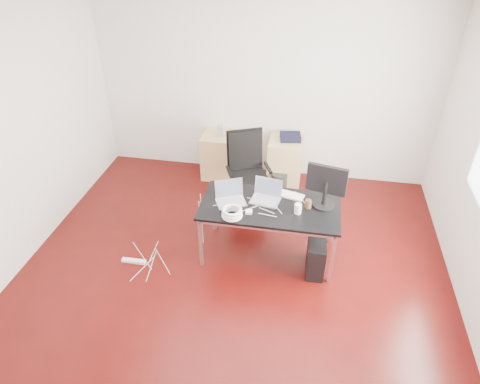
% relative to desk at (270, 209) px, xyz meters
% --- Properties ---
extents(room_shell, '(5.00, 5.00, 5.00)m').
position_rel_desk_xyz_m(room_shell, '(-0.32, -0.51, 0.73)').
color(room_shell, '#390706').
rests_on(room_shell, ground).
extents(desk, '(1.60, 0.80, 0.73)m').
position_rel_desk_xyz_m(desk, '(0.00, 0.00, 0.00)').
color(desk, black).
rests_on(desk, ground).
extents(office_chair, '(0.63, 0.64, 1.08)m').
position_rel_desk_xyz_m(office_chair, '(-0.43, 1.00, -0.07)').
color(office_chair, black).
rests_on(office_chair, ground).
extents(filing_cabinet_left, '(0.50, 0.50, 0.70)m').
position_rel_desk_xyz_m(filing_cabinet_left, '(-0.99, 1.72, -0.33)').
color(filing_cabinet_left, tan).
rests_on(filing_cabinet_left, ground).
extents(filing_cabinet_right, '(0.50, 0.50, 0.70)m').
position_rel_desk_xyz_m(filing_cabinet_right, '(0.03, 1.72, -0.33)').
color(filing_cabinet_right, tan).
rests_on(filing_cabinet_right, ground).
extents(pc_tower, '(0.21, 0.46, 0.44)m').
position_rel_desk_xyz_m(pc_tower, '(0.58, -0.18, -0.46)').
color(pc_tower, black).
rests_on(pc_tower, ground).
extents(wastebasket, '(0.27, 0.27, 0.28)m').
position_rel_desk_xyz_m(wastebasket, '(-0.02, 1.46, -0.54)').
color(wastebasket, black).
rests_on(wastebasket, ground).
extents(power_strip, '(0.30, 0.06, 0.04)m').
position_rel_desk_xyz_m(power_strip, '(-1.58, -0.45, -0.66)').
color(power_strip, white).
rests_on(power_strip, ground).
extents(laptop_left, '(0.41, 0.37, 0.23)m').
position_rel_desk_xyz_m(laptop_left, '(-0.47, 0.01, 0.11)').
color(laptop_left, silver).
rests_on(laptop_left, desk).
extents(laptop_right, '(0.37, 0.30, 0.23)m').
position_rel_desk_xyz_m(laptop_right, '(-0.06, 0.12, 0.11)').
color(laptop_right, silver).
rests_on(laptop_right, desk).
extents(monitor, '(0.45, 0.26, 0.51)m').
position_rel_desk_xyz_m(monitor, '(0.60, 0.13, 0.34)').
color(monitor, black).
rests_on(monitor, desk).
extents(keyboard, '(0.46, 0.25, 0.02)m').
position_rel_desk_xyz_m(keyboard, '(0.15, 0.25, 0.06)').
color(keyboard, white).
rests_on(keyboard, desk).
extents(cup_white, '(0.10, 0.10, 0.12)m').
position_rel_desk_xyz_m(cup_white, '(0.32, -0.09, 0.11)').
color(cup_white, white).
rests_on(cup_white, desk).
extents(cup_brown, '(0.09, 0.09, 0.10)m').
position_rel_desk_xyz_m(cup_brown, '(0.43, 0.04, 0.10)').
color(cup_brown, '#54371C').
rests_on(cup_brown, desk).
extents(cable_coil, '(0.24, 0.24, 0.11)m').
position_rel_desk_xyz_m(cable_coil, '(-0.39, -0.28, 0.11)').
color(cable_coil, white).
rests_on(cable_coil, desk).
extents(power_adapter, '(0.07, 0.07, 0.03)m').
position_rel_desk_xyz_m(power_adapter, '(-0.22, -0.18, 0.07)').
color(power_adapter, white).
rests_on(power_adapter, desk).
extents(speaker, '(0.09, 0.08, 0.18)m').
position_rel_desk_xyz_m(speaker, '(-0.96, 1.69, 0.11)').
color(speaker, '#9E9E9E').
rests_on(speaker, filing_cabinet_left).
extents(navy_garment, '(0.33, 0.29, 0.09)m').
position_rel_desk_xyz_m(navy_garment, '(0.09, 1.75, 0.07)').
color(navy_garment, black).
rests_on(navy_garment, filing_cabinet_right).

